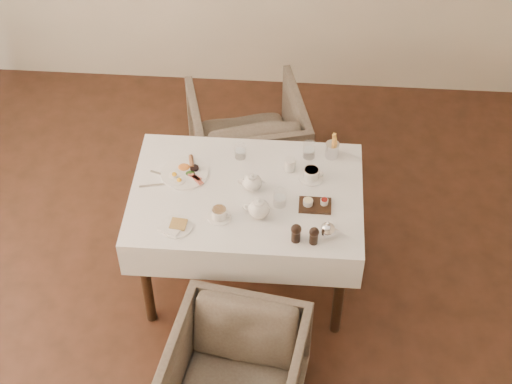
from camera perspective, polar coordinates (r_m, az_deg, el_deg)
The scene contains 20 objects.
table at distance 4.39m, azimuth -0.69°, elevation -1.08°, with size 1.28×0.88×0.75m.
armchair_near at distance 4.12m, azimuth -1.43°, elevation -13.22°, with size 0.66×0.68×0.62m, color #4C4138.
armchair_far at distance 5.25m, azimuth -0.64°, elevation 3.85°, with size 0.72×0.74×0.68m, color #4C4138.
breakfast_plate at distance 4.43m, azimuth -5.19°, elevation 1.44°, with size 0.27×0.27×0.03m.
side_plate at distance 4.15m, azimuth -5.90°, elevation -2.53°, with size 0.18×0.17×0.02m.
teapot_centre at distance 4.29m, azimuth -0.27°, elevation 0.77°, with size 0.15×0.11×0.12m, color white, non-canonical shape.
teapot_front at distance 4.14m, azimuth 0.21°, elevation -1.14°, with size 0.16×0.12×0.13m, color white, non-canonical shape.
creamer at distance 4.42m, azimuth 2.49°, elevation 2.02°, with size 0.06×0.06×0.07m, color white.
teacup_near at distance 4.16m, azimuth -2.69°, elevation -1.59°, with size 0.13×0.13×0.06m.
teacup_far at distance 4.38m, azimuth 4.04°, elevation 1.30°, with size 0.14×0.14×0.07m.
glass_left at distance 4.49m, azimuth -1.15°, elevation 3.00°, with size 0.06×0.06×0.09m, color silver.
glass_mid at distance 4.21m, azimuth 1.75°, elevation -0.43°, with size 0.07×0.07×0.10m, color silver.
glass_right at distance 4.50m, azimuth 3.88°, elevation 3.07°, with size 0.07×0.07×0.10m, color silver.
condiment_board at distance 4.24m, azimuth 4.29°, elevation -0.90°, with size 0.18×0.12×0.04m.
pepper_mill_left at distance 4.03m, azimuth 2.93°, elevation -2.99°, with size 0.06×0.06×0.11m, color black, non-canonical shape.
pepper_mill_right at distance 4.03m, azimuth 4.23°, elevation -3.18°, with size 0.05×0.05×0.11m, color black, non-canonical shape.
silver_pot at distance 4.07m, azimuth 5.25°, elevation -2.72°, with size 0.10×0.08×0.11m, color white, non-canonical shape.
fries_cup at distance 4.49m, azimuth 5.58°, elevation 3.31°, with size 0.08×0.08×0.17m.
cutlery_fork at distance 4.43m, azimuth -6.59°, elevation 1.21°, with size 0.01×0.19×0.00m, color silver.
cutlery_knife at distance 4.38m, azimuth -7.19°, elevation 0.51°, with size 0.02×0.20×0.00m, color silver.
Camera 1 is at (0.32, -2.49, 3.83)m, focal length 55.00 mm.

